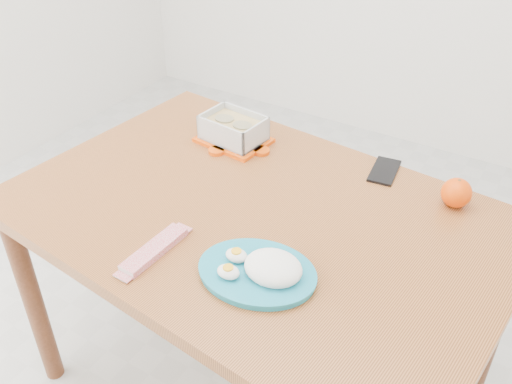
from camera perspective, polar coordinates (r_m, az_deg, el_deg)
The scene contains 7 objects.
ground at distance 2.17m, azimuth -1.46°, elevation -14.67°, with size 3.50×3.50×0.00m, color #B7B7B2.
dining_table at distance 1.56m, azimuth 0.00°, elevation -4.48°, with size 1.39×1.00×0.75m.
food_container at distance 1.79m, azimuth -2.27°, elevation 6.26°, with size 0.23×0.18×0.09m.
orange_fruit at distance 1.59m, azimuth 19.41°, elevation -0.07°, with size 0.08×0.08×0.08m, color #FF5F05.
rice_plate at distance 1.30m, azimuth 0.62°, elevation -7.68°, with size 0.31×0.31×0.07m.
candy_bar at distance 1.39m, azimuth -10.13°, elevation -5.69°, with size 0.19×0.05×0.02m, color red.
smartphone at distance 1.70m, azimuth 12.71°, elevation 2.07°, with size 0.07×0.14×0.01m, color black.
Camera 1 is at (0.78, -1.17, 1.65)m, focal length 40.00 mm.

